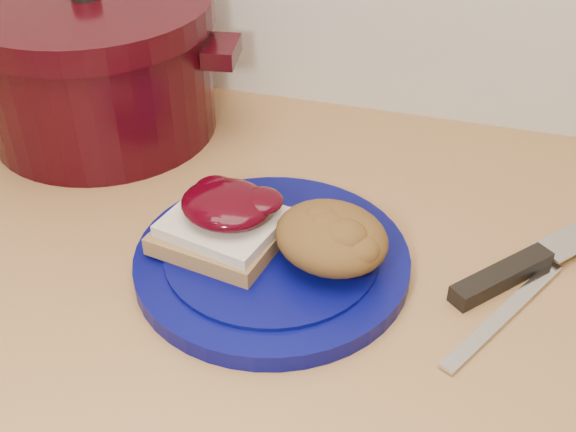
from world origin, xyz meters
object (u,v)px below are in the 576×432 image
(chef_knife, at_px, (533,260))
(pepper_grinder, at_px, (89,73))
(plate, at_px, (272,261))
(butter_knife, at_px, (505,313))
(dutch_oven, at_px, (97,65))

(chef_knife, xyz_separation_m, pepper_grinder, (-0.55, 0.16, 0.05))
(plate, height_order, butter_knife, plate)
(butter_knife, relative_size, pepper_grinder, 1.61)
(plate, height_order, dutch_oven, dutch_oven)
(butter_knife, bearing_deg, dutch_oven, 96.00)
(plate, distance_m, chef_knife, 0.25)
(chef_knife, height_order, butter_knife, chef_knife)
(chef_knife, bearing_deg, plate, 147.14)
(plate, bearing_deg, dutch_oven, 144.43)
(plate, xyz_separation_m, butter_knife, (0.22, -0.00, -0.00))
(plate, distance_m, butter_knife, 0.22)
(plate, height_order, chef_knife, same)
(dutch_oven, height_order, pepper_grinder, dutch_oven)
(butter_knife, height_order, pepper_grinder, pepper_grinder)
(dutch_oven, bearing_deg, butter_knife, -22.37)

